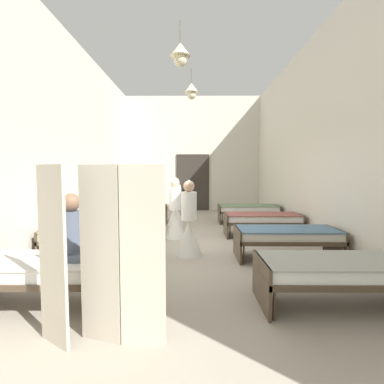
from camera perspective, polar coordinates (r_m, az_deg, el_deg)
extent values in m
cube|color=#9E9384|center=(6.44, -0.04, -11.12)|extent=(6.30, 12.48, 0.10)
cube|color=beige|center=(12.29, 0.15, 7.71)|extent=(6.10, 0.20, 4.86)
cube|color=beige|center=(6.95, -25.59, 10.21)|extent=(0.20, 11.88, 4.86)
cube|color=beige|center=(6.91, 25.66, 10.24)|extent=(0.20, 11.88, 4.86)
cube|color=#2D2823|center=(12.15, 0.15, 1.96)|extent=(1.40, 0.06, 2.40)
cylinder|color=brown|center=(6.91, -2.39, 29.70)|extent=(0.02, 0.02, 0.46)
cone|color=beige|center=(6.75, -2.38, 26.80)|extent=(0.44, 0.44, 0.28)
sphere|color=beige|center=(6.67, -2.37, 25.06)|extent=(0.28, 0.28, 0.28)
cylinder|color=brown|center=(9.48, -0.12, 22.46)|extent=(0.02, 0.02, 0.44)
cone|color=beige|center=(9.37, -0.12, 20.31)|extent=(0.44, 0.44, 0.28)
sphere|color=beige|center=(9.31, -0.12, 19.01)|extent=(0.28, 0.28, 0.28)
cylinder|color=#473828|center=(3.48, -17.05, -20.94)|extent=(0.03, 0.03, 0.34)
cylinder|color=#473828|center=(4.12, -13.93, -16.86)|extent=(0.03, 0.03, 0.34)
cube|color=#473828|center=(4.04, -27.77, -14.55)|extent=(1.90, 0.84, 0.07)
cube|color=#473828|center=(3.74, -14.45, -17.16)|extent=(0.04, 0.84, 0.57)
cube|color=white|center=(4.01, -27.82, -13.12)|extent=(1.82, 0.78, 0.14)
cube|color=beige|center=(3.98, -27.86, -11.99)|extent=(1.86, 0.82, 0.02)
cylinder|color=#473828|center=(3.46, 16.28, -21.11)|extent=(0.03, 0.03, 0.34)
cylinder|color=#473828|center=(4.10, 13.40, -16.95)|extent=(0.03, 0.03, 0.34)
cube|color=#473828|center=(4.00, 27.34, -14.72)|extent=(1.90, 0.84, 0.07)
cube|color=#473828|center=(3.72, 13.80, -17.26)|extent=(0.04, 0.84, 0.57)
cube|color=white|center=(3.97, 27.39, -13.28)|extent=(1.82, 0.78, 0.14)
cube|color=#9E9E93|center=(3.94, 27.43, -12.14)|extent=(1.86, 0.82, 0.02)
cylinder|color=#473828|center=(5.79, -28.14, -11.06)|extent=(0.03, 0.03, 0.34)
cylinder|color=#473828|center=(6.41, -25.03, -9.53)|extent=(0.03, 0.03, 0.34)
cylinder|color=#473828|center=(5.21, -10.66, -12.33)|extent=(0.03, 0.03, 0.34)
cylinder|color=#473828|center=(5.89, -9.30, -10.39)|extent=(0.03, 0.03, 0.34)
cube|color=#473828|center=(5.72, -18.67, -8.88)|extent=(1.90, 0.84, 0.07)
cube|color=#473828|center=(6.10, -27.05, -9.15)|extent=(0.04, 0.84, 0.57)
cube|color=#473828|center=(5.51, -9.33, -10.15)|extent=(0.04, 0.84, 0.57)
cube|color=silver|center=(5.70, -18.70, -7.85)|extent=(1.82, 0.78, 0.14)
cube|color=tan|center=(5.68, -18.72, -7.04)|extent=(1.86, 0.82, 0.02)
cylinder|color=#473828|center=(5.20, 10.40, -12.37)|extent=(0.03, 0.03, 0.34)
cylinder|color=#473828|center=(5.88, 9.16, -10.42)|extent=(0.03, 0.03, 0.34)
cylinder|color=#473828|center=(5.75, 28.07, -11.17)|extent=(0.03, 0.03, 0.34)
cylinder|color=#473828|center=(6.38, 25.02, -9.60)|extent=(0.03, 0.03, 0.34)
cube|color=#473828|center=(5.69, 18.54, -8.94)|extent=(1.90, 0.84, 0.07)
cube|color=#473828|center=(5.50, 9.13, -10.18)|extent=(0.04, 0.84, 0.57)
cube|color=#473828|center=(6.06, 27.02, -9.23)|extent=(0.04, 0.84, 0.57)
cube|color=silver|center=(5.67, 18.57, -7.90)|extent=(1.82, 0.78, 0.14)
cube|color=slate|center=(5.65, 18.59, -7.09)|extent=(1.86, 0.82, 0.02)
cylinder|color=#473828|center=(7.47, -21.13, -7.54)|extent=(0.03, 0.03, 0.34)
cylinder|color=#473828|center=(8.13, -19.26, -6.57)|extent=(0.03, 0.03, 0.34)
cylinder|color=#473828|center=(7.03, -7.67, -8.02)|extent=(0.03, 0.03, 0.34)
cylinder|color=#473828|center=(7.73, -6.93, -6.92)|extent=(0.03, 0.03, 0.34)
cube|color=#473828|center=(7.51, -13.93, -5.74)|extent=(1.90, 0.84, 0.07)
cube|color=#473828|center=(7.80, -20.59, -6.17)|extent=(0.04, 0.84, 0.57)
cube|color=#473828|center=(7.35, -6.82, -6.56)|extent=(0.04, 0.84, 0.57)
cube|color=white|center=(7.49, -13.94, -4.95)|extent=(1.82, 0.78, 0.14)
cube|color=tan|center=(7.48, -13.95, -4.33)|extent=(1.86, 0.82, 0.02)
cylinder|color=#473828|center=(7.02, 7.67, -8.04)|extent=(0.03, 0.03, 0.34)
cylinder|color=#473828|center=(7.72, 6.99, -6.94)|extent=(0.03, 0.03, 0.34)
cylinder|color=#473828|center=(7.44, 21.21, -7.59)|extent=(0.03, 0.03, 0.34)
cylinder|color=#473828|center=(8.10, 19.39, -6.61)|extent=(0.03, 0.03, 0.34)
cube|color=#473828|center=(7.48, 13.99, -5.77)|extent=(1.90, 0.84, 0.07)
cube|color=#473828|center=(7.34, 6.85, -6.57)|extent=(0.04, 0.84, 0.57)
cube|color=#473828|center=(7.77, 20.69, -6.21)|extent=(0.04, 0.84, 0.57)
cube|color=white|center=(7.47, 14.00, -4.98)|extent=(1.82, 0.78, 0.14)
cube|color=#8C4C47|center=(7.46, 14.01, -4.36)|extent=(1.86, 0.82, 0.02)
cylinder|color=#473828|center=(9.24, -16.80, -5.27)|extent=(0.03, 0.03, 0.34)
cylinder|color=#473828|center=(9.92, -15.57, -4.62)|extent=(0.03, 0.03, 0.34)
cylinder|color=#473828|center=(8.88, -5.96, -5.49)|extent=(0.03, 0.03, 0.34)
cylinder|color=#473828|center=(9.59, -5.48, -4.78)|extent=(0.03, 0.03, 0.34)
cube|color=#473828|center=(9.34, -11.05, -3.81)|extent=(1.90, 0.84, 0.07)
cube|color=#473828|center=(9.58, -16.52, -4.23)|extent=(0.04, 0.84, 0.57)
cube|color=#473828|center=(9.21, -5.35, -4.41)|extent=(0.04, 0.84, 0.57)
cube|color=white|center=(9.32, -11.06, -3.17)|extent=(1.82, 0.78, 0.14)
cube|color=slate|center=(9.31, -11.06, -2.67)|extent=(1.86, 0.82, 0.02)
cylinder|color=#473828|center=(8.87, 6.11, -5.50)|extent=(0.03, 0.03, 0.34)
cylinder|color=#473828|center=(9.58, 5.67, -4.79)|extent=(0.03, 0.03, 0.34)
cylinder|color=#473828|center=(9.21, 16.99, -5.30)|extent=(0.03, 0.03, 0.34)
cylinder|color=#473828|center=(9.89, 15.79, -4.64)|extent=(0.03, 0.03, 0.34)
cube|color=#473828|center=(9.32, 11.23, -3.82)|extent=(1.90, 0.84, 0.07)
cube|color=#473828|center=(9.20, 5.51, -4.42)|extent=(0.04, 0.84, 0.57)
cube|color=#473828|center=(9.55, 16.73, -4.26)|extent=(0.04, 0.84, 0.57)
cube|color=white|center=(9.31, 11.24, -3.18)|extent=(1.82, 0.78, 0.14)
cube|color=slate|center=(9.30, 11.25, -2.68)|extent=(1.86, 0.82, 0.02)
cone|color=white|center=(7.08, -3.39, -6.43)|extent=(0.52, 0.52, 0.70)
cylinder|color=white|center=(6.99, -3.41, -1.38)|extent=(0.30, 0.30, 0.55)
sphere|color=beige|center=(6.97, -3.43, 1.77)|extent=(0.22, 0.22, 0.22)
cone|color=white|center=(6.96, -3.43, 2.41)|extent=(0.18, 0.18, 0.10)
cone|color=white|center=(8.72, -3.30, -4.45)|extent=(0.52, 0.52, 0.70)
cylinder|color=white|center=(8.65, -3.32, -0.35)|extent=(0.30, 0.30, 0.55)
sphere|color=#A87A5B|center=(8.63, -3.33, 2.20)|extent=(0.22, 0.22, 0.22)
cone|color=white|center=(8.63, -3.33, 2.71)|extent=(0.18, 0.18, 0.10)
cone|color=white|center=(5.60, -0.62, -9.19)|extent=(0.52, 0.52, 0.70)
cylinder|color=white|center=(5.50, -0.62, -2.83)|extent=(0.30, 0.30, 0.55)
sphere|color=tan|center=(5.46, -0.62, 1.18)|extent=(0.22, 0.22, 0.22)
cone|color=white|center=(5.46, -0.62, 1.98)|extent=(0.18, 0.18, 0.10)
cylinder|color=#515B70|center=(3.79, -23.03, -7.94)|extent=(0.32, 0.32, 0.58)
cube|color=#515B70|center=(3.85, -22.93, -11.58)|extent=(0.44, 0.44, 0.08)
sphere|color=#846047|center=(3.74, -23.20, -1.92)|extent=(0.22, 0.22, 0.22)
cube|color=#BCB29E|center=(2.98, -26.31, -11.52)|extent=(0.37, 0.26, 1.70)
cube|color=#BCB29E|center=(2.88, -18.10, -11.87)|extent=(0.41, 0.15, 1.70)
cube|color=#BCB29E|center=(2.72, -9.88, -12.66)|extent=(0.42, 0.03, 1.70)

